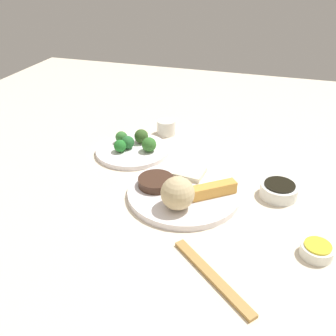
{
  "coord_description": "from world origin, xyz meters",
  "views": [
    {
      "loc": [
        0.16,
        -0.73,
        0.55
      ],
      "look_at": [
        -0.08,
        0.05,
        0.06
      ],
      "focal_mm": 39.33,
      "sensor_mm": 36.0,
      "label": 1
    }
  ],
  "objects_px": {
    "main_plate": "(184,193)",
    "teacup": "(166,127)",
    "sauce_ramekin_hot_mustard": "(317,251)",
    "chopsticks_pair": "(212,276)",
    "soy_sauce_bowl": "(279,191)",
    "broccoli_plate": "(132,150)"
  },
  "relations": [
    {
      "from": "main_plate",
      "to": "chopsticks_pair",
      "type": "distance_m",
      "value": 0.27
    },
    {
      "from": "main_plate",
      "to": "sauce_ramekin_hot_mustard",
      "type": "xyz_separation_m",
      "value": [
        0.31,
        -0.12,
        0.0
      ]
    },
    {
      "from": "sauce_ramekin_hot_mustard",
      "to": "chopsticks_pair",
      "type": "distance_m",
      "value": 0.22
    },
    {
      "from": "main_plate",
      "to": "soy_sauce_bowl",
      "type": "height_order",
      "value": "soy_sauce_bowl"
    },
    {
      "from": "teacup",
      "to": "chopsticks_pair",
      "type": "xyz_separation_m",
      "value": [
        0.27,
        -0.57,
        -0.02
      ]
    },
    {
      "from": "soy_sauce_bowl",
      "to": "chopsticks_pair",
      "type": "relative_size",
      "value": 0.41
    },
    {
      "from": "chopsticks_pair",
      "to": "main_plate",
      "type": "bearing_deg",
      "value": 116.31
    },
    {
      "from": "soy_sauce_bowl",
      "to": "chopsticks_pair",
      "type": "xyz_separation_m",
      "value": [
        -0.1,
        -0.31,
        -0.01
      ]
    },
    {
      "from": "main_plate",
      "to": "teacup",
      "type": "height_order",
      "value": "teacup"
    },
    {
      "from": "broccoli_plate",
      "to": "teacup",
      "type": "xyz_separation_m",
      "value": [
        0.06,
        0.15,
        0.02
      ]
    },
    {
      "from": "teacup",
      "to": "main_plate",
      "type": "bearing_deg",
      "value": -65.54
    },
    {
      "from": "main_plate",
      "to": "soy_sauce_bowl",
      "type": "xyz_separation_m",
      "value": [
        0.23,
        0.07,
        0.01
      ]
    },
    {
      "from": "broccoli_plate",
      "to": "teacup",
      "type": "relative_size",
      "value": 3.65
    },
    {
      "from": "soy_sauce_bowl",
      "to": "chopsticks_pair",
      "type": "height_order",
      "value": "soy_sauce_bowl"
    },
    {
      "from": "broccoli_plate",
      "to": "sauce_ramekin_hot_mustard",
      "type": "distance_m",
      "value": 0.59
    },
    {
      "from": "broccoli_plate",
      "to": "sauce_ramekin_hot_mustard",
      "type": "xyz_separation_m",
      "value": [
        0.52,
        -0.3,
        0.0
      ]
    },
    {
      "from": "chopsticks_pair",
      "to": "teacup",
      "type": "bearing_deg",
      "value": 115.26
    },
    {
      "from": "sauce_ramekin_hot_mustard",
      "to": "teacup",
      "type": "bearing_deg",
      "value": 135.39
    },
    {
      "from": "soy_sauce_bowl",
      "to": "main_plate",
      "type": "bearing_deg",
      "value": -163.65
    },
    {
      "from": "broccoli_plate",
      "to": "soy_sauce_bowl",
      "type": "relative_size",
      "value": 2.41
    },
    {
      "from": "soy_sauce_bowl",
      "to": "broccoli_plate",
      "type": "bearing_deg",
      "value": 166.27
    },
    {
      "from": "broccoli_plate",
      "to": "soy_sauce_bowl",
      "type": "xyz_separation_m",
      "value": [
        0.43,
        -0.11,
        0.01
      ]
    }
  ]
}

